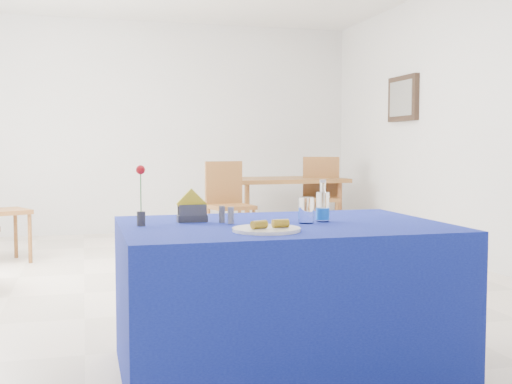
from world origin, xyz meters
TOP-DOWN VIEW (x-y plane):
  - floor at (0.00, 0.00)m, footprint 7.00×7.00m
  - room_shell at (0.00, 0.00)m, footprint 7.00×7.00m
  - picture_frame at (2.47, 1.60)m, footprint 0.06×0.64m
  - picture_art at (2.44, 1.60)m, footprint 0.02×0.52m
  - plate at (-0.30, -2.35)m, footprint 0.31×0.31m
  - drinking_glass at (-0.03, -2.11)m, footprint 0.08×0.08m
  - salt_shaker at (-0.40, -2.04)m, footprint 0.03×0.03m
  - pepper_shaker at (-0.43, -1.98)m, footprint 0.03×0.03m
  - blue_table at (-0.14, -2.08)m, footprint 1.60×1.10m
  - water_bottle at (0.08, -2.06)m, footprint 0.07×0.07m
  - napkin_holder at (-0.57, -1.91)m, footprint 0.16×0.06m
  - rose_vase at (-0.83, -2.01)m, footprint 0.04×0.04m
  - oak_table at (1.33, 2.54)m, footprint 1.48×1.00m
  - chair_bg_left at (0.44, 1.79)m, footprint 0.51×0.51m
  - chair_bg_right at (1.75, 2.34)m, footprint 0.59×0.59m
  - banana_pieces at (-0.29, -2.36)m, footprint 0.19×0.07m

SIDE VIEW (x-z plane):
  - floor at x=0.00m, z-range 0.00..0.00m
  - blue_table at x=-0.14m, z-range 0.00..0.76m
  - chair_bg_left at x=0.44m, z-range 0.08..1.06m
  - chair_bg_right at x=1.75m, z-range 0.08..1.10m
  - oak_table at x=1.33m, z-range 0.30..1.06m
  - plate at x=-0.30m, z-range 0.76..0.77m
  - banana_pieces at x=-0.29m, z-range 0.77..0.81m
  - salt_shaker at x=-0.40m, z-range 0.76..0.84m
  - pepper_shaker at x=-0.43m, z-range 0.76..0.84m
  - napkin_holder at x=-0.57m, z-range 0.72..0.89m
  - drinking_glass at x=-0.03m, z-range 0.76..0.89m
  - water_bottle at x=0.08m, z-range 0.72..0.94m
  - rose_vase at x=-0.83m, z-range 0.75..1.05m
  - picture_frame at x=2.47m, z-range 1.44..1.96m
  - picture_art at x=2.44m, z-range 1.50..1.90m
  - room_shell at x=0.00m, z-range -1.75..5.25m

